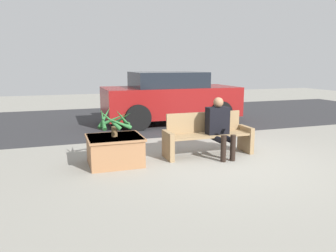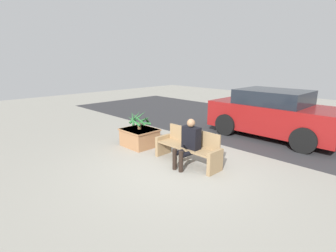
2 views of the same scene
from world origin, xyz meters
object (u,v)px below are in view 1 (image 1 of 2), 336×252
object	(u,v)px
bench	(207,135)
person_seated	(220,125)
potted_plant	(115,121)
planter_box	(115,149)
parked_car	(170,98)

from	to	relation	value
bench	person_seated	xyz separation A→B (m)	(0.16, -0.19, 0.22)
bench	person_seated	bearing A→B (deg)	-49.28
potted_plant	person_seated	bearing A→B (deg)	-3.35
planter_box	bench	bearing A→B (deg)	1.92
parked_car	person_seated	bearing A→B (deg)	-94.71
person_seated	potted_plant	bearing A→B (deg)	176.65
bench	planter_box	bearing A→B (deg)	-178.08
potted_plant	parked_car	xyz separation A→B (m)	(2.31, 3.70, -0.02)
person_seated	parked_car	size ratio (longest dim) A/B	0.29
planter_box	parked_car	xyz separation A→B (m)	(2.33, 3.69, 0.50)
planter_box	parked_car	size ratio (longest dim) A/B	0.24
bench	planter_box	world-z (taller)	bench
parked_car	potted_plant	bearing A→B (deg)	-122.00
person_seated	planter_box	bearing A→B (deg)	176.38
person_seated	planter_box	world-z (taller)	person_seated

